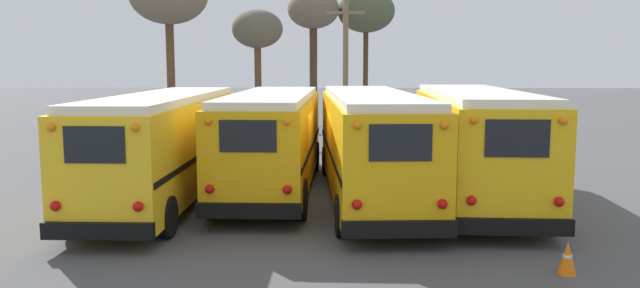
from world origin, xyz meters
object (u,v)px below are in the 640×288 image
bare_tree_3 (366,12)px  bare_tree_0 (313,13)px  school_bus_0 (165,143)px  school_bus_1 (273,138)px  bare_tree_2 (257,32)px  school_bus_3 (474,142)px  school_bus_2 (371,141)px  traffic_cone (567,258)px  utility_pole (346,67)px

bare_tree_3 → bare_tree_0: bearing=-163.8°
school_bus_0 → bare_tree_0: bare_tree_0 is taller
school_bus_0 → bare_tree_0: 18.37m
school_bus_1 → bare_tree_2: bearing=98.8°
school_bus_3 → bare_tree_2: 16.42m
school_bus_2 → traffic_cone: (3.35, -6.55, -1.38)m
school_bus_3 → bare_tree_0: 18.52m
bare_tree_2 → bare_tree_0: bearing=49.6°
school_bus_2 → traffic_cone: bearing=-62.9°
bare_tree_2 → traffic_cone: size_ratio=10.34×
school_bus_0 → bare_tree_2: 14.64m
utility_pole → bare_tree_0: bare_tree_0 is taller
bare_tree_2 → traffic_cone: bearing=-67.8°
bare_tree_0 → bare_tree_3: size_ratio=0.99×
bare_tree_2 → bare_tree_3: bearing=35.5°
school_bus_0 → bare_tree_2: (1.01, 14.10, 3.83)m
school_bus_2 → utility_pole: 11.82m
school_bus_0 → bare_tree_2: size_ratio=1.57×
school_bus_3 → traffic_cone: (0.39, -6.32, -1.41)m
school_bus_2 → bare_tree_2: size_ratio=1.64×
traffic_cone → school_bus_3: bearing=93.5°
bare_tree_2 → traffic_cone: (8.27, -20.22, -5.20)m
utility_pole → school_bus_0: bearing=-114.2°
utility_pole → traffic_cone: size_ratio=11.18×
school_bus_0 → school_bus_2: bearing=4.2°
school_bus_2 → school_bus_1: bearing=160.5°
school_bus_1 → bare_tree_0: (0.76, 15.81, 4.98)m
school_bus_1 → school_bus_2: size_ratio=0.92×
utility_pole → bare_tree_0: 6.22m
utility_pole → bare_tree_2: utility_pole is taller
school_bus_0 → bare_tree_0: (3.72, 17.29, 4.99)m
school_bus_1 → school_bus_2: (2.96, -1.05, 0.02)m
school_bus_2 → bare_tree_0: size_ratio=1.36×
school_bus_2 → bare_tree_0: bare_tree_0 is taller
school_bus_2 → bare_tree_2: bearing=109.8°
school_bus_0 → traffic_cone: size_ratio=16.22×
school_bus_3 → utility_pole: 12.52m
utility_pole → bare_tree_0: size_ratio=0.90×
school_bus_2 → school_bus_3: school_bus_3 is taller
utility_pole → traffic_cone: bearing=-78.0°
school_bus_1 → bare_tree_3: (3.71, 16.66, 5.11)m
school_bus_1 → traffic_cone: (6.31, -7.60, -1.36)m
school_bus_3 → traffic_cone: 6.49m
bare_tree_2 → bare_tree_3: (5.66, 4.05, 1.28)m
school_bus_1 → bare_tree_0: 16.59m
school_bus_0 → school_bus_2: size_ratio=0.96×
school_bus_1 → traffic_cone: school_bus_1 is taller
school_bus_2 → bare_tree_2: 15.01m
school_bus_1 → traffic_cone: size_ratio=15.62×
school_bus_3 → bare_tree_0: size_ratio=1.22×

